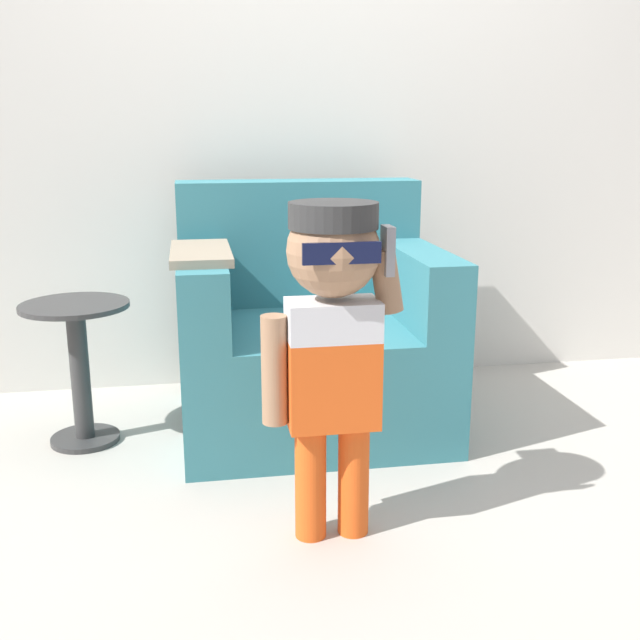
% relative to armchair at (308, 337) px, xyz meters
% --- Properties ---
extents(ground_plane, '(10.00, 10.00, 0.00)m').
position_rel_armchair_xyz_m(ground_plane, '(0.11, -0.12, -0.35)').
color(ground_plane, '#ADA89E').
extents(wall_back, '(10.00, 0.05, 2.60)m').
position_rel_armchair_xyz_m(wall_back, '(0.11, 0.56, 0.95)').
color(wall_back, silver).
rests_on(wall_back, ground_plane).
extents(armchair, '(1.00, 0.86, 0.93)m').
position_rel_armchair_xyz_m(armchair, '(0.00, 0.00, 0.00)').
color(armchair, teal).
rests_on(armchair, ground_plane).
extents(person_child, '(0.39, 0.29, 0.96)m').
position_rel_armchair_xyz_m(person_child, '(-0.07, -0.87, 0.29)').
color(person_child, '#E05119').
rests_on(person_child, ground_plane).
extents(side_table, '(0.39, 0.39, 0.53)m').
position_rel_armchair_xyz_m(side_table, '(-0.86, -0.06, -0.03)').
color(side_table, '#333333').
rests_on(side_table, ground_plane).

